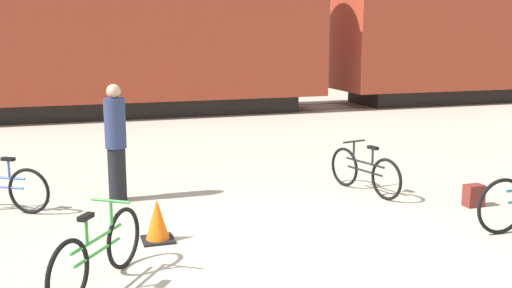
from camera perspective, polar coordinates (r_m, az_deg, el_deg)
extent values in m
plane|color=#B2A893|center=(7.53, 4.59, -9.90)|extent=(80.00, 80.00, 0.00)
cube|color=black|center=(19.67, -9.83, 3.66)|extent=(9.24, 2.31, 0.55)
cube|color=#9E3823|center=(19.53, -10.02, 9.36)|extent=(11.00, 3.08, 3.36)
cube|color=black|center=(24.53, 19.71, 4.57)|extent=(9.24, 2.31, 0.55)
cube|color=#9E3823|center=(24.42, 20.00, 9.13)|extent=(11.00, 3.08, 3.36)
cube|color=#4C4238|center=(19.00, -9.50, 2.61)|extent=(47.38, 0.07, 0.01)
cube|color=#4C4238|center=(20.41, -10.10, 3.14)|extent=(47.38, 0.07, 0.01)
torus|color=black|center=(9.37, -20.81, -4.21)|extent=(0.61, 0.41, 0.69)
cylinder|color=#3351B7|center=(9.61, -23.22, -2.94)|extent=(0.73, 0.48, 0.04)
cylinder|color=#3351B7|center=(9.64, -23.16, -3.77)|extent=(0.67, 0.44, 0.04)
cylinder|color=#3351B7|center=(9.48, -22.48, -2.18)|extent=(0.04, 0.04, 0.29)
cube|color=black|center=(9.45, -22.54, -1.33)|extent=(0.21, 0.17, 0.05)
torus|color=black|center=(10.44, 8.41, -2.17)|extent=(0.21, 0.67, 0.67)
torus|color=black|center=(9.70, 12.31, -3.29)|extent=(0.21, 0.67, 0.67)
cylinder|color=black|center=(10.03, 10.32, -1.76)|extent=(0.25, 0.88, 0.04)
cylinder|color=black|center=(10.06, 10.30, -2.54)|extent=(0.23, 0.80, 0.04)
cylinder|color=black|center=(9.87, 11.04, -1.15)|extent=(0.04, 0.04, 0.28)
cube|color=black|center=(9.84, 11.07, -0.35)|extent=(0.13, 0.21, 0.05)
cylinder|color=black|center=(10.20, 9.30, -0.62)|extent=(0.04, 0.04, 0.31)
cylinder|color=black|center=(10.17, 9.32, 0.24)|extent=(0.45, 0.14, 0.03)
torus|color=black|center=(8.53, 22.35, -5.50)|extent=(0.76, 0.05, 0.76)
torus|color=black|center=(6.98, -12.49, -8.74)|extent=(0.44, 0.60, 0.70)
torus|color=black|center=(6.14, -17.46, -11.78)|extent=(0.44, 0.60, 0.70)
cylinder|color=#338C38|center=(6.49, -14.88, -8.70)|extent=(0.57, 0.80, 0.04)
cylinder|color=#338C38|center=(6.54, -14.82, -9.91)|extent=(0.52, 0.73, 0.04)
cylinder|color=#338C38|center=(6.30, -15.84, -7.96)|extent=(0.04, 0.04, 0.29)
cube|color=black|center=(6.25, -15.91, -6.70)|extent=(0.18, 0.21, 0.05)
cylinder|color=#338C38|center=(6.68, -13.62, -6.62)|extent=(0.04, 0.04, 0.32)
cylinder|color=#338C38|center=(6.63, -13.68, -5.28)|extent=(0.40, 0.29, 0.03)
cylinder|color=black|center=(9.66, -13.08, -2.84)|extent=(0.28, 0.28, 0.85)
cylinder|color=navy|center=(9.51, -13.28, 1.93)|extent=(0.33, 0.33, 0.78)
sphere|color=tan|center=(9.45, -13.41, 4.92)|extent=(0.22, 0.22, 0.22)
cube|color=maroon|center=(9.75, 20.02, -4.64)|extent=(0.28, 0.20, 0.34)
cube|color=black|center=(7.86, -9.33, -8.97)|extent=(0.40, 0.40, 0.03)
cone|color=orange|center=(7.78, -9.39, -7.17)|extent=(0.32, 0.32, 0.55)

